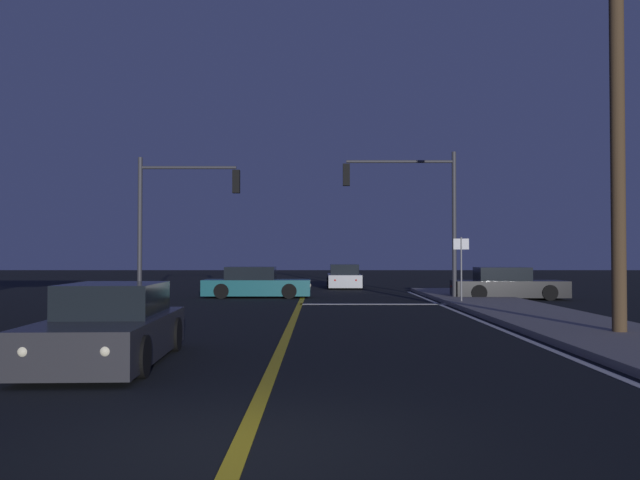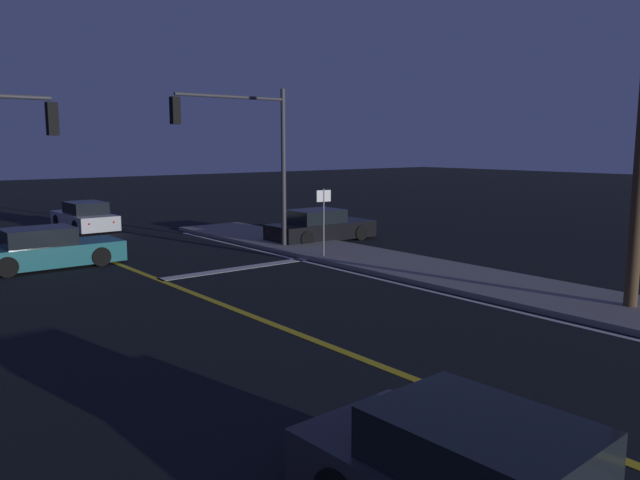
{
  "view_description": "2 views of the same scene",
  "coord_description": "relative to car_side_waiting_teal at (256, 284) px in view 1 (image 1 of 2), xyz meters",
  "views": [
    {
      "loc": [
        0.76,
        -6.47,
        1.82
      ],
      "look_at": [
        0.73,
        20.45,
        2.44
      ],
      "focal_mm": 38.25,
      "sensor_mm": 36.0,
      "label": 1
    },
    {
      "loc": [
        -7.71,
        1.87,
        4.0
      ],
      "look_at": [
        0.6,
        12.16,
        1.98
      ],
      "focal_mm": 34.99,
      "sensor_mm": 36.0,
      "label": 2
    }
  ],
  "objects": [
    {
      "name": "traffic_signal_near_right",
      "position": [
        6.68,
        -1.83,
        3.52
      ],
      "size": [
        4.66,
        0.28,
        6.09
      ],
      "rotation": [
        0.0,
        0.0,
        3.14
      ],
      "color": "#38383D",
      "rests_on": "ground"
    },
    {
      "name": "lane_line_center",
      "position": [
        2.06,
        -12.94,
        -0.58
      ],
      "size": [
        0.2,
        35.04,
        0.01
      ],
      "primitive_type": "cube",
      "color": "gold",
      "rests_on": "ground"
    },
    {
      "name": "traffic_signal_far_left",
      "position": [
        -2.78,
        -3.23,
        3.2
      ],
      "size": [
        3.98,
        0.28,
        5.66
      ],
      "color": "#38383D",
      "rests_on": "ground"
    },
    {
      "name": "lane_line_edge_right",
      "position": [
        7.27,
        -12.94,
        -0.58
      ],
      "size": [
        0.16,
        35.04,
        0.01
      ],
      "primitive_type": "cube",
      "color": "silver",
      "rests_on": "ground"
    },
    {
      "name": "car_following_oncoming_silver",
      "position": [
        4.17,
        8.71,
        -0.0
      ],
      "size": [
        1.91,
        4.64,
        1.34
      ],
      "rotation": [
        0.0,
        0.0,
        0.0
      ],
      "color": "#B2B5BA",
      "rests_on": "ground"
    },
    {
      "name": "utility_pole_right",
      "position": [
        9.42,
        -14.67,
        5.0
      ],
      "size": [
        1.55,
        0.31,
        10.83
      ],
      "color": "#4C3823",
      "rests_on": "ground"
    },
    {
      "name": "car_distant_tail_charcoal",
      "position": [
        -0.76,
        -18.08,
        -0.0
      ],
      "size": [
        2.02,
        4.74,
        1.34
      ],
      "rotation": [
        0.0,
        0.0,
        3.18
      ],
      "color": "#2D2D33",
      "rests_on": "ground"
    },
    {
      "name": "car_lead_oncoming_black",
      "position": [
        10.66,
        -1.16,
        0.0
      ],
      "size": [
        4.68,
        2.01,
        1.34
      ],
      "rotation": [
        0.0,
        0.0,
        -1.59
      ],
      "color": "black",
      "rests_on": "ground"
    },
    {
      "name": "car_side_waiting_teal",
      "position": [
        0.0,
        0.0,
        0.0
      ],
      "size": [
        4.69,
        1.9,
        1.34
      ],
      "rotation": [
        0.0,
        0.0,
        -1.57
      ],
      "color": "#195960",
      "rests_on": "ground"
    },
    {
      "name": "street_sign_corner",
      "position": [
        8.02,
        -4.63,
        1.1
      ],
      "size": [
        0.56,
        0.11,
        2.5
      ],
      "color": "slate",
      "rests_on": "ground"
    },
    {
      "name": "stop_bar",
      "position": [
        4.79,
        -4.13,
        -0.58
      ],
      "size": [
        5.46,
        0.5,
        0.01
      ],
      "primitive_type": "cube",
      "color": "silver",
      "rests_on": "ground"
    },
    {
      "name": "ground_plane",
      "position": [
        2.06,
        -23.24,
        -0.58
      ],
      "size": [
        160.0,
        160.0,
        0.0
      ],
      "primitive_type": "plane",
      "color": "black"
    },
    {
      "name": "sidewalk_right",
      "position": [
        9.12,
        -12.94,
        -0.51
      ],
      "size": [
        3.2,
        37.1,
        0.15
      ],
      "primitive_type": "cube",
      "color": "gray",
      "rests_on": "ground"
    }
  ]
}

